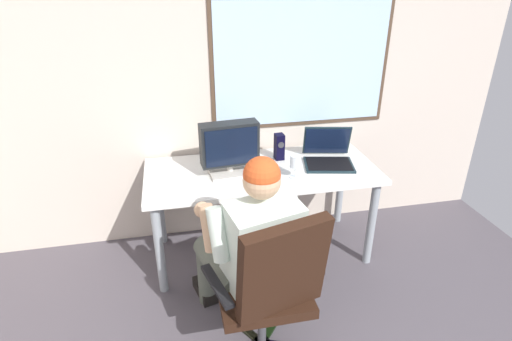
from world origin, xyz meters
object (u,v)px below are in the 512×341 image
object	(u,v)px
crt_monitor	(230,146)
laptop	(328,153)
desk	(262,180)
desk_speaker	(279,147)
wine_glass	(295,163)
office_chair	(272,283)
person_seated	(250,243)

from	to	relation	value
crt_monitor	laptop	bearing A→B (deg)	2.78
desk	desk_speaker	bearing A→B (deg)	42.28
laptop	wine_glass	distance (m)	0.37
desk	office_chair	distance (m)	1.01
desk	desk_speaker	distance (m)	0.29
crt_monitor	laptop	distance (m)	0.75
desk	crt_monitor	xyz separation A→B (m)	(-0.23, -0.01, 0.29)
desk	office_chair	size ratio (longest dim) A/B	1.69
laptop	crt_monitor	bearing A→B (deg)	-177.22
office_chair	crt_monitor	size ratio (longest dim) A/B	2.40
desk_speaker	person_seated	bearing A→B (deg)	-114.27
office_chair	wine_glass	distance (m)	0.94
person_seated	wine_glass	bearing A→B (deg)	52.69
desk_speaker	crt_monitor	bearing A→B (deg)	-158.25
crt_monitor	desk_speaker	bearing A→B (deg)	21.75
wine_glass	office_chair	bearing A→B (deg)	-113.88
person_seated	wine_glass	size ratio (longest dim) A/B	7.39
desk	wine_glass	xyz separation A→B (m)	(0.20, -0.17, 0.20)
desk	laptop	xyz separation A→B (m)	(0.51, 0.03, 0.15)
desk	wine_glass	size ratio (longest dim) A/B	10.13
office_chair	desk_speaker	xyz separation A→B (m)	(0.33, 1.14, 0.27)
wine_glass	desk_speaker	bearing A→B (deg)	95.06
office_chair	desk_speaker	distance (m)	1.22
office_chair	wine_glass	size ratio (longest dim) A/B	6.01
laptop	wine_glass	bearing A→B (deg)	-147.40
person_seated	laptop	size ratio (longest dim) A/B	2.93
desk	person_seated	distance (m)	0.76
office_chair	person_seated	distance (m)	0.28
person_seated	office_chair	bearing A→B (deg)	-76.64
crt_monitor	laptop	xyz separation A→B (m)	(0.74, 0.04, -0.14)
crt_monitor	desk_speaker	xyz separation A→B (m)	(0.40, 0.16, -0.10)
desk	wine_glass	bearing A→B (deg)	-40.89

